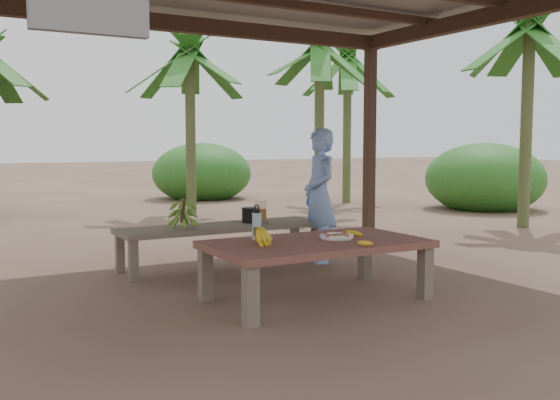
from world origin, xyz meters
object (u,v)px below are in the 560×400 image
work_table (316,248)px  cooking_pot (250,215)px  woman (320,196)px  water_flask (257,225)px  plate (336,237)px  ripe_banana_bunch (255,235)px  bench (223,230)px

work_table → cooking_pot: bearing=82.3°
woman → water_flask: bearing=-40.1°
work_table → plate: size_ratio=6.27×
ripe_banana_bunch → water_flask: (0.13, 0.23, 0.05)m
ripe_banana_bunch → cooking_pot: (0.78, 1.63, -0.05)m
ripe_banana_bunch → water_flask: size_ratio=0.85×
ripe_banana_bunch → woman: (1.48, 1.33, 0.16)m
ripe_banana_bunch → woman: bearing=42.0°
ripe_banana_bunch → water_flask: bearing=59.9°
work_table → woman: 1.71m
work_table → cooking_pot: (0.24, 1.70, 0.09)m
ripe_banana_bunch → cooking_pot: 1.81m
work_table → ripe_banana_bunch: bearing=173.4°
bench → cooking_pot: cooking_pot is taller
bench → woman: size_ratio=1.50×
work_table → woman: bearing=56.3°
woman → ripe_banana_bunch: bearing=-37.4°
work_table → plate: 0.22m
cooking_pot → bench: bearing=-173.1°
plate → water_flask: bearing=154.3°
ripe_banana_bunch → water_flask: 0.27m
plate → cooking_pot: bearing=88.8°
work_table → bench: (-0.11, 1.65, -0.04)m
plate → woman: woman is taller
plate → cooking_pot: (0.04, 1.69, 0.01)m
plate → cooking_pot: size_ratio=1.58×
bench → woman: 1.13m
plate → woman: size_ratio=0.20×
ripe_banana_bunch → water_flask: water_flask is taller
water_flask → woman: (1.34, 1.10, 0.11)m
bench → plate: plate is taller
bench → woman: woman is taller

